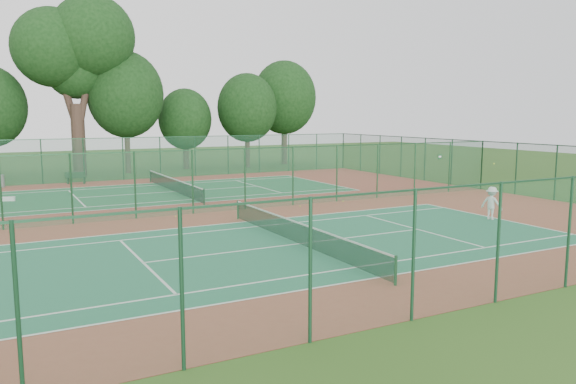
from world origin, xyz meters
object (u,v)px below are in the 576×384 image
Objects in this scene: bench at (76,178)px; kit_bag at (9,199)px; trash_bin at (1,181)px; player_near at (492,203)px; big_tree at (75,48)px.

bench is 2.18× the size of kit_bag.
trash_bin is 0.59× the size of bench.
player_near is 34.15m from trash_bin.
player_near is 30.76m from bench.
player_near is 37.09m from big_tree.
kit_bag is at bearing -102.76° from bench.
trash_bin is at bearing 21.00° from player_near.
trash_bin is 1.28× the size of kit_bag.
trash_bin reaches higher than kit_bag.
player_near is 28.47m from kit_bag.
trash_bin is at bearing 110.28° from kit_bag.
kit_bag is at bearing -114.20° from big_tree.
bench is 0.10× the size of big_tree.
kit_bag is 18.52m from big_tree.
player_near is 1.81× the size of trash_bin.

